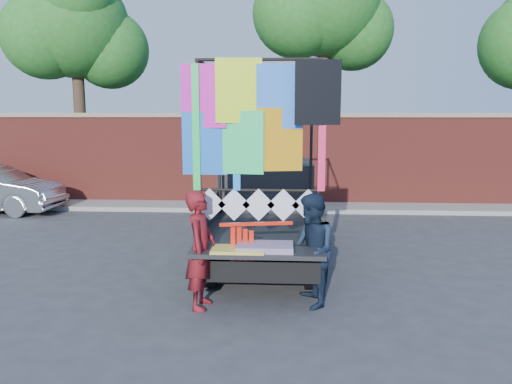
{
  "coord_description": "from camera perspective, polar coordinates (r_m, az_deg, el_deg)",
  "views": [
    {
      "loc": [
        -0.14,
        -7.14,
        2.61
      ],
      "look_at": [
        -0.54,
        -0.04,
        1.48
      ],
      "focal_mm": 35.0,
      "sensor_mm": 36.0,
      "label": 1
    }
  ],
  "objects": [
    {
      "name": "ground",
      "position": [
        7.61,
        4.19,
        -11.06
      ],
      "size": [
        90.0,
        90.0,
        0.0
      ],
      "primitive_type": "plane",
      "color": "#38383A",
      "rests_on": "ground"
    },
    {
      "name": "brick_wall",
      "position": [
        14.2,
        3.82,
        3.82
      ],
      "size": [
        30.0,
        0.45,
        2.61
      ],
      "color": "maroon",
      "rests_on": "ground"
    },
    {
      "name": "curb",
      "position": [
        13.68,
        3.79,
        -1.73
      ],
      "size": [
        30.0,
        1.2,
        0.12
      ],
      "primitive_type": "cube",
      "color": "gray",
      "rests_on": "ground"
    },
    {
      "name": "tree_left",
      "position": [
        16.72,
        -19.99,
        17.13
      ],
      "size": [
        4.2,
        3.3,
        7.05
      ],
      "color": "#38281C",
      "rests_on": "ground"
    },
    {
      "name": "tree_mid",
      "position": [
        15.61,
        7.96,
        20.35
      ],
      "size": [
        4.2,
        3.3,
        7.73
      ],
      "color": "#38281C",
      "rests_on": "ground"
    },
    {
      "name": "pickup_truck",
      "position": [
        9.47,
        1.11,
        -1.76
      ],
      "size": [
        2.1,
        5.28,
        3.32
      ],
      "color": "black",
      "rests_on": "ground"
    },
    {
      "name": "woman",
      "position": [
        6.74,
        -6.35,
        -6.57
      ],
      "size": [
        0.42,
        0.61,
        1.61
      ],
      "primitive_type": "imported",
      "rotation": [
        0.0,
        0.0,
        1.51
      ],
      "color": "maroon",
      "rests_on": "ground"
    },
    {
      "name": "man",
      "position": [
        6.8,
        6.33,
        -6.66
      ],
      "size": [
        0.7,
        0.84,
        1.55
      ],
      "primitive_type": "imported",
      "rotation": [
        0.0,
        0.0,
        -1.41
      ],
      "color": "#152134",
      "rests_on": "ground"
    },
    {
      "name": "streamer_bundle",
      "position": [
        6.69,
        -0.92,
        -5.32
      ],
      "size": [
        0.97,
        0.23,
        0.67
      ],
      "color": "red",
      "rests_on": "ground"
    }
  ]
}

